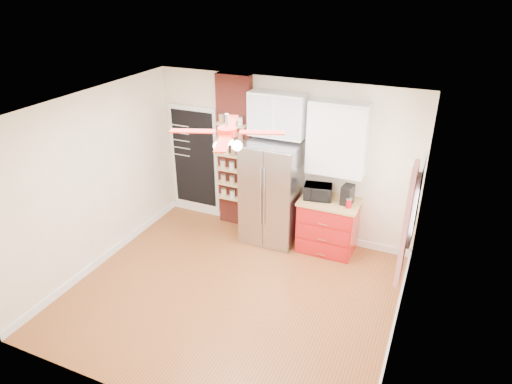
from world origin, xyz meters
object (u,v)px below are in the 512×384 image
at_px(ceiling_fan, 227,132).
at_px(toaster_oven, 318,192).
at_px(pantry_jar_oats, 226,151).
at_px(red_cabinet, 328,225).
at_px(fridge, 272,193).
at_px(canister_left, 349,203).
at_px(coffee_maker, 347,195).

xyz_separation_m(ceiling_fan, toaster_oven, (0.72, 1.68, -1.40)).
bearing_deg(pantry_jar_oats, toaster_oven, -3.46).
xyz_separation_m(red_cabinet, pantry_jar_oats, (-1.87, 0.10, 0.98)).
bearing_deg(fridge, canister_left, -2.40).
xyz_separation_m(ceiling_fan, coffee_maker, (1.19, 1.69, -1.37)).
relative_size(coffee_maker, pantry_jar_oats, 2.64).
relative_size(toaster_oven, canister_left, 3.21).
distance_m(toaster_oven, pantry_jar_oats, 1.72).
distance_m(ceiling_fan, pantry_jar_oats, 2.24).
distance_m(toaster_oven, coffee_maker, 0.47).
relative_size(fridge, canister_left, 12.98).
relative_size(red_cabinet, toaster_oven, 2.17).
bearing_deg(ceiling_fan, coffee_maker, 54.86).
bearing_deg(coffee_maker, toaster_oven, -170.71).
distance_m(fridge, pantry_jar_oats, 1.06).
bearing_deg(canister_left, coffee_maker, 116.86).
bearing_deg(toaster_oven, ceiling_fan, -124.62).
relative_size(red_cabinet, canister_left, 6.97).
height_order(coffee_maker, canister_left, coffee_maker).
distance_m(red_cabinet, ceiling_fan, 2.75).
xyz_separation_m(toaster_oven, canister_left, (0.53, -0.10, -0.05)).
distance_m(red_cabinet, pantry_jar_oats, 2.11).
relative_size(ceiling_fan, canister_left, 10.38).
bearing_deg(canister_left, red_cabinet, 162.23).
height_order(toaster_oven, canister_left, toaster_oven).
xyz_separation_m(fridge, coffee_maker, (1.24, 0.06, 0.18)).
distance_m(ceiling_fan, toaster_oven, 2.30).
relative_size(red_cabinet, coffee_maker, 3.05).
xyz_separation_m(coffee_maker, canister_left, (0.06, -0.11, -0.09)).
bearing_deg(coffee_maker, red_cabinet, -170.41).
bearing_deg(canister_left, fridge, 177.60).
bearing_deg(coffee_maker, ceiling_fan, -117.38).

